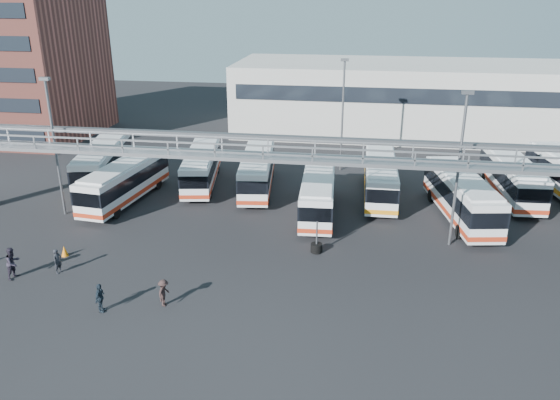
# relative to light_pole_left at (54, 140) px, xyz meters

# --- Properties ---
(ground) EXTENTS (140.00, 140.00, 0.00)m
(ground) POSITION_rel_light_pole_left_xyz_m (16.00, -8.00, -5.73)
(ground) COLOR black
(ground) RESTS_ON ground
(gantry) EXTENTS (51.40, 5.15, 7.10)m
(gantry) POSITION_rel_light_pole_left_xyz_m (16.00, -2.13, -0.22)
(gantry) COLOR gray
(gantry) RESTS_ON ground
(apartment_building) EXTENTS (18.00, 15.00, 16.00)m
(apartment_building) POSITION_rel_light_pole_left_xyz_m (-18.00, 22.00, 2.27)
(apartment_building) COLOR brown
(apartment_building) RESTS_ON ground
(warehouse) EXTENTS (42.00, 14.00, 8.00)m
(warehouse) POSITION_rel_light_pole_left_xyz_m (28.00, 30.00, -1.73)
(warehouse) COLOR #9E9E99
(warehouse) RESTS_ON ground
(light_pole_left) EXTENTS (0.70, 0.35, 10.21)m
(light_pole_left) POSITION_rel_light_pole_left_xyz_m (0.00, 0.00, 0.00)
(light_pole_left) COLOR #4C4F54
(light_pole_left) RESTS_ON ground
(light_pole_mid) EXTENTS (0.70, 0.35, 10.21)m
(light_pole_mid) POSITION_rel_light_pole_left_xyz_m (28.00, -1.00, 0.00)
(light_pole_mid) COLOR #4C4F54
(light_pole_mid) RESTS_ON ground
(light_pole_back) EXTENTS (0.70, 0.35, 10.21)m
(light_pole_back) POSITION_rel_light_pole_left_xyz_m (20.00, 14.00, 0.00)
(light_pole_back) COLOR #4C4F54
(light_pole_back) RESTS_ON ground
(bus_1) EXTENTS (4.68, 11.32, 3.35)m
(bus_1) POSITION_rel_light_pole_left_xyz_m (-0.32, 7.46, -3.87)
(bus_1) COLOR silver
(bus_1) RESTS_ON ground
(bus_2) EXTENTS (3.59, 10.62, 3.16)m
(bus_2) POSITION_rel_light_pole_left_xyz_m (3.53, 3.18, -3.98)
(bus_2) COLOR silver
(bus_2) RESTS_ON ground
(bus_3) EXTENTS (3.99, 10.35, 3.07)m
(bus_3) POSITION_rel_light_pole_left_xyz_m (8.39, 7.92, -4.03)
(bus_3) COLOR silver
(bus_3) RESTS_ON ground
(bus_4) EXTENTS (3.59, 10.56, 3.14)m
(bus_4) POSITION_rel_light_pole_left_xyz_m (13.35, 7.50, -3.99)
(bus_4) COLOR silver
(bus_4) RESTS_ON ground
(bus_5) EXTENTS (2.83, 10.21, 3.07)m
(bus_5) POSITION_rel_light_pole_left_xyz_m (18.86, 3.03, -4.03)
(bus_5) COLOR silver
(bus_5) RESTS_ON ground
(bus_6) EXTENTS (2.51, 10.46, 3.17)m
(bus_6) POSITION_rel_light_pole_left_xyz_m (23.50, 7.19, -3.97)
(bus_6) COLOR silver
(bus_6) RESTS_ON ground
(bus_7) EXTENTS (4.36, 11.23, 3.33)m
(bus_7) POSITION_rel_light_pole_left_xyz_m (29.28, 3.68, -3.89)
(bus_7) COLOR silver
(bus_7) RESTS_ON ground
(bus_8) EXTENTS (3.08, 10.82, 3.25)m
(bus_8) POSITION_rel_light_pole_left_xyz_m (33.97, 8.94, -3.93)
(bus_8) COLOR silver
(bus_8) RESTS_ON ground
(pedestrian_a) EXTENTS (0.49, 0.63, 1.53)m
(pedestrian_a) POSITION_rel_light_pole_left_xyz_m (4.39, -8.59, -4.96)
(pedestrian_a) COLOR black
(pedestrian_a) RESTS_ON ground
(pedestrian_b) EXTENTS (0.89, 1.06, 1.94)m
(pedestrian_b) POSITION_rel_light_pole_left_xyz_m (2.16, -9.54, -4.76)
(pedestrian_b) COLOR #25202D
(pedestrian_b) RESTS_ON ground
(pedestrian_c) EXTENTS (0.65, 1.04, 1.54)m
(pedestrian_c) POSITION_rel_light_pole_left_xyz_m (11.91, -11.08, -4.96)
(pedestrian_c) COLOR black
(pedestrian_c) RESTS_ON ground
(pedestrian_d) EXTENTS (0.44, 0.97, 1.62)m
(pedestrian_d) POSITION_rel_light_pole_left_xyz_m (8.82, -12.17, -4.92)
(pedestrian_d) COLOR #1A252F
(pedestrian_d) RESTS_ON ground
(cone_right) EXTENTS (0.55, 0.55, 0.69)m
(cone_right) POSITION_rel_light_pole_left_xyz_m (3.58, -6.48, -5.38)
(cone_right) COLOR orange
(cone_right) RESTS_ON ground
(tire_stack) EXTENTS (0.75, 0.75, 2.15)m
(tire_stack) POSITION_rel_light_pole_left_xyz_m (19.37, -3.50, -5.36)
(tire_stack) COLOR black
(tire_stack) RESTS_ON ground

